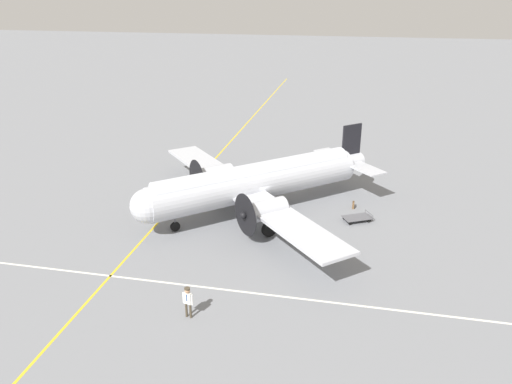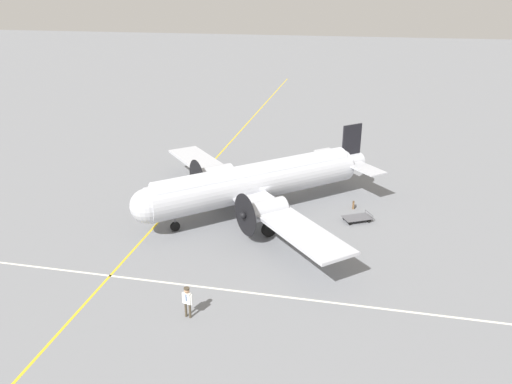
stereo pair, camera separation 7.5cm
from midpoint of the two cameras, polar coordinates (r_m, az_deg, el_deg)
The scene contains 7 objects.
ground_plane at distance 38.55m, azimuth 0.06°, elevation -2.26°, with size 300.00×300.00×0.00m, color slate.
apron_line_eastwest at distance 40.33m, azimuth -9.26°, elevation -1.40°, with size 120.00×0.16×0.01m.
apron_line_northsouth at distance 29.31m, azimuth -4.42°, elevation -10.96°, with size 0.16×120.00×0.01m.
airliner_main at distance 37.39m, azimuth -0.48°, elevation 1.10°, with size 19.76×19.50×5.72m.
crew_foreground at distance 26.64m, azimuth -7.78°, elevation -12.01°, with size 0.36×0.60×1.80m.
suitcase_near_door at distance 39.81m, azimuth 11.12°, elevation -1.47°, with size 0.51×0.16×0.54m.
baggage_cart at distance 37.67m, azimuth 11.55°, elevation -2.90°, with size 2.00×2.34×0.56m.
Camera 2 is at (34.26, 7.28, 16.10)m, focal length 35.00 mm.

